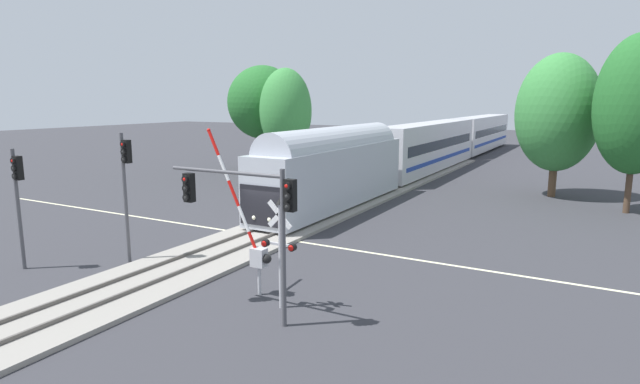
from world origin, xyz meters
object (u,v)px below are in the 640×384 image
object	(u,v)px
commuter_train	(435,144)
oak_behind_train	(286,111)
maple_right_background	(637,105)
traffic_signal_near_right	(248,205)
traffic_signal_near_left	(18,189)
oak_far_right	(558,113)
pine_left_background	(263,102)
crossing_signal_mast	(280,242)
traffic_signal_median	(126,177)
crossing_gate_near	(253,242)

from	to	relation	value
commuter_train	oak_behind_train	bearing A→B (deg)	-129.82
maple_right_background	traffic_signal_near_right	bearing A→B (deg)	-114.60
traffic_signal_near_right	traffic_signal_near_left	xyz separation A→B (m)	(-11.46, -0.65, -0.37)
oak_far_right	oak_behind_train	bearing A→B (deg)	-175.53
traffic_signal_near_left	maple_right_background	xyz separation A→B (m)	(22.87, 25.58, 3.40)
traffic_signal_near_left	pine_left_background	bearing A→B (deg)	106.40
crossing_signal_mast	oak_behind_train	size ratio (longest dim) A/B	0.39
commuter_train	oak_behind_train	distance (m)	16.50
pine_left_background	oak_far_right	size ratio (longest dim) A/B	1.00
traffic_signal_median	oak_behind_train	world-z (taller)	oak_behind_train
traffic_signal_median	oak_behind_train	xyz separation A→B (m)	(-7.78, 24.89, 2.30)
pine_left_background	oak_far_right	xyz separation A→B (m)	(27.05, -0.98, -0.69)
oak_far_right	traffic_signal_median	bearing A→B (deg)	-119.10
commuter_train	traffic_signal_median	xyz separation A→B (m)	(-2.56, -37.28, 1.16)
commuter_train	pine_left_background	size ratio (longest dim) A/B	6.20
crossing_signal_mast	oak_far_right	xyz separation A→B (m)	(6.19, 27.65, 3.84)
oak_behind_train	pine_left_background	distance (m)	5.27
oak_behind_train	pine_left_background	world-z (taller)	pine_left_background
crossing_signal_mast	oak_behind_train	world-z (taller)	oak_behind_train
oak_behind_train	traffic_signal_near_right	bearing A→B (deg)	-59.43
traffic_signal_median	oak_far_right	distance (m)	30.60
oak_behind_train	oak_far_right	size ratio (longest dim) A/B	0.95
crossing_gate_near	maple_right_background	distance (m)	26.74
oak_behind_train	oak_far_right	world-z (taller)	oak_far_right
traffic_signal_near_right	traffic_signal_near_left	size ratio (longest dim) A/B	0.98
maple_right_background	crossing_gate_near	bearing A→B (deg)	-118.62
crossing_signal_mast	pine_left_background	size ratio (longest dim) A/B	0.37
crossing_signal_mast	traffic_signal_near_left	distance (m)	12.08
traffic_signal_near_left	oak_behind_train	size ratio (longest dim) A/B	0.52
crossing_gate_near	oak_behind_train	xyz separation A→B (m)	(-14.81, 25.22, 4.19)
oak_far_right	traffic_signal_near_right	bearing A→B (deg)	-102.94
crossing_signal_mast	oak_far_right	world-z (taller)	oak_far_right
crossing_signal_mast	oak_behind_train	distance (m)	30.88
traffic_signal_near_right	pine_left_background	world-z (taller)	pine_left_background
traffic_signal_median	crossing_gate_near	bearing A→B (deg)	-2.67
crossing_signal_mast	traffic_signal_median	world-z (taller)	traffic_signal_median
crossing_signal_mast	traffic_signal_near_right	size ratio (longest dim) A/B	0.77
crossing_gate_near	oak_far_right	size ratio (longest dim) A/B	0.58
commuter_train	crossing_gate_near	xyz separation A→B (m)	(4.48, -37.61, -0.73)
traffic_signal_median	crossing_signal_mast	bearing A→B (deg)	-6.54
crossing_gate_near	crossing_signal_mast	xyz separation A→B (m)	(1.61, -0.66, 0.41)
traffic_signal_median	oak_far_right	xyz separation A→B (m)	(14.84, 26.66, 2.36)
crossing_gate_near	pine_left_background	world-z (taller)	pine_left_background
traffic_signal_median	pine_left_background	size ratio (longest dim) A/B	0.55
pine_left_background	traffic_signal_near_right	bearing A→B (deg)	-55.59
crossing_signal_mast	traffic_signal_near_right	world-z (taller)	traffic_signal_near_right
commuter_train	crossing_gate_near	bearing A→B (deg)	-83.21
crossing_gate_near	oak_behind_train	size ratio (longest dim) A/B	0.61
commuter_train	oak_far_right	bearing A→B (deg)	-40.86
commuter_train	crossing_gate_near	size ratio (longest dim) A/B	10.68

